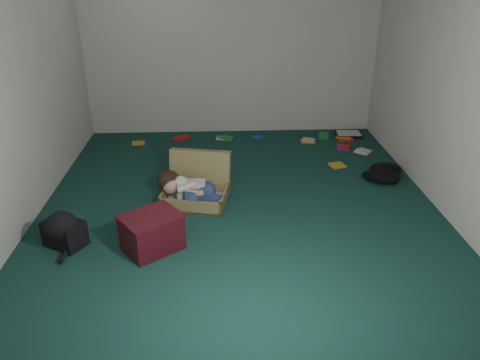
{
  "coord_description": "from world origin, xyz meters",
  "views": [
    {
      "loc": [
        -0.2,
        -4.23,
        2.3
      ],
      "look_at": [
        0.0,
        -0.15,
        0.35
      ],
      "focal_mm": 35.0,
      "sensor_mm": 36.0,
      "label": 1
    }
  ],
  "objects": [
    {
      "name": "wall_right",
      "position": [
        2.0,
        0.0,
        1.3
      ],
      "size": [
        0.0,
        4.5,
        4.5
      ],
      "primitive_type": "plane",
      "rotation": [
        1.57,
        0.0,
        -1.57
      ],
      "color": "silver",
      "rests_on": "ground"
    },
    {
      "name": "wall_left",
      "position": [
        -2.0,
        0.0,
        1.3
      ],
      "size": [
        0.0,
        4.5,
        4.5
      ],
      "primitive_type": "plane",
      "rotation": [
        1.57,
        0.0,
        1.57
      ],
      "color": "silver",
      "rests_on": "ground"
    },
    {
      "name": "book_scatter",
      "position": [
        0.65,
        1.69,
        0.01
      ],
      "size": [
        3.15,
        1.27,
        0.02
      ],
      "color": "gold",
      "rests_on": "floor"
    },
    {
      "name": "maroon_bin",
      "position": [
        -0.79,
        -0.77,
        0.17
      ],
      "size": [
        0.61,
        0.59,
        0.33
      ],
      "rotation": [
        0.0,
        0.0,
        0.64
      ],
      "color": "#410D16",
      "rests_on": "floor"
    },
    {
      "name": "wall_front",
      "position": [
        0.0,
        -2.25,
        1.3
      ],
      "size": [
        4.5,
        0.0,
        4.5
      ],
      "primitive_type": "plane",
      "rotation": [
        -1.57,
        0.0,
        0.0
      ],
      "color": "silver",
      "rests_on": "ground"
    },
    {
      "name": "wall_back",
      "position": [
        0.0,
        2.25,
        1.3
      ],
      "size": [
        4.5,
        0.0,
        4.5
      ],
      "primitive_type": "plane",
      "rotation": [
        1.57,
        0.0,
        0.0
      ],
      "color": "silver",
      "rests_on": "ground"
    },
    {
      "name": "backpack",
      "position": [
        -1.56,
        -0.67,
        0.13
      ],
      "size": [
        0.54,
        0.51,
        0.25
      ],
      "primitive_type": null,
      "rotation": [
        0.0,
        0.0,
        -0.54
      ],
      "color": "black",
      "rests_on": "floor"
    },
    {
      "name": "paper_tray",
      "position": [
        1.64,
        1.95,
        0.02
      ],
      "size": [
        0.38,
        0.29,
        0.05
      ],
      "rotation": [
        0.0,
        0.0,
        -0.07
      ],
      "color": "black",
      "rests_on": "floor"
    },
    {
      "name": "suitcase",
      "position": [
        -0.43,
        0.17,
        0.14
      ],
      "size": [
        0.76,
        0.74,
        0.48
      ],
      "rotation": [
        0.0,
        0.0,
        -0.19
      ],
      "color": "olive",
      "rests_on": "floor"
    },
    {
      "name": "person",
      "position": [
        -0.51,
        0.01,
        0.18
      ],
      "size": [
        0.67,
        0.43,
        0.29
      ],
      "rotation": [
        0.0,
        0.0,
        -0.19
      ],
      "color": "silver",
      "rests_on": "suitcase"
    },
    {
      "name": "clothing_pile",
      "position": [
        1.64,
        0.56,
        0.07
      ],
      "size": [
        0.49,
        0.43,
        0.14
      ],
      "primitive_type": null,
      "rotation": [
        0.0,
        0.0,
        -0.18
      ],
      "color": "black",
      "rests_on": "floor"
    },
    {
      "name": "floor",
      "position": [
        0.0,
        0.0,
        0.0
      ],
      "size": [
        4.5,
        4.5,
        0.0
      ],
      "primitive_type": "plane",
      "color": "#153C35",
      "rests_on": "ground"
    }
  ]
}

